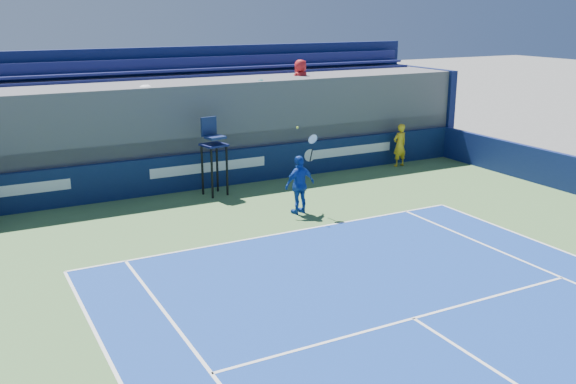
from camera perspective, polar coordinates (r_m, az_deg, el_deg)
ball_person at (r=24.44m, az=9.90°, el=4.13°), size 0.61×0.43×1.61m
back_hoarding at (r=21.33m, az=-7.08°, el=1.95°), size 20.40×0.21×1.20m
umpire_chair at (r=20.26m, az=-6.65°, el=3.91°), size 0.82×0.82×2.48m
tennis_player at (r=18.37m, az=1.06°, el=0.66°), size 1.05×0.55×2.57m
stadium_seating at (r=22.97m, az=-9.02°, el=6.01°), size 21.00×4.05×4.40m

